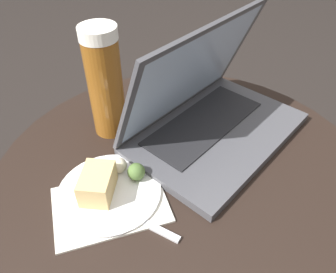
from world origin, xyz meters
TOP-DOWN VIEW (x-y plane):
  - table at (0.00, 0.00)m, footprint 0.75×0.75m
  - napkin at (-0.16, -0.00)m, footprint 0.22×0.18m
  - laptop at (0.11, 0.07)m, footprint 0.43×0.34m
  - beer_glass at (-0.07, 0.19)m, footprint 0.07×0.07m
  - snack_plate at (-0.15, 0.03)m, footprint 0.19×0.19m
  - fork at (-0.15, -0.02)m, footprint 0.11×0.18m

SIDE VIEW (x-z plane):
  - table at x=0.00m, z-range 0.13..0.61m
  - napkin at x=-0.16m, z-range 0.48..0.48m
  - fork at x=-0.15m, z-range 0.48..0.49m
  - snack_plate at x=-0.15m, z-range 0.47..0.52m
  - laptop at x=0.11m, z-range 0.41..0.65m
  - beer_glass at x=-0.07m, z-range 0.48..0.72m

